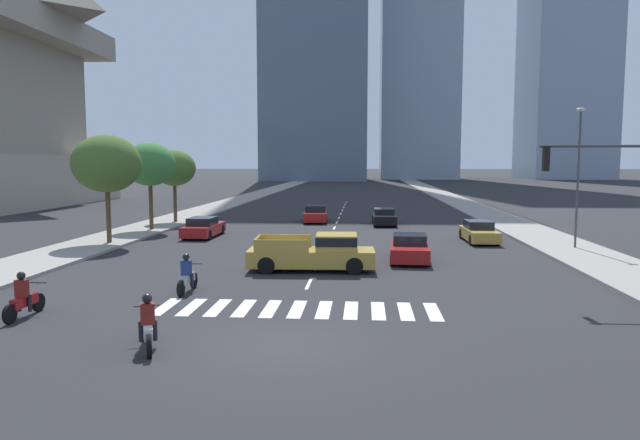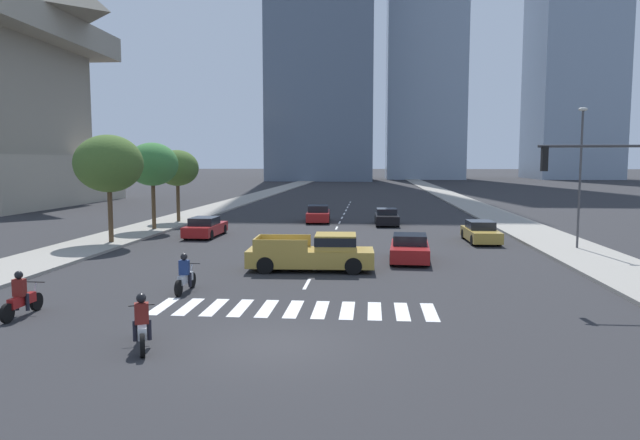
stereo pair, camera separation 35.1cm
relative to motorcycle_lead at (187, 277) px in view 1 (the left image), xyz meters
The scene contains 19 objects.
ground_plane 7.44m from the motorcycle_lead, 53.35° to the right, with size 800.00×800.00×0.00m, color #28282B.
sidewalk_east 30.12m from the motorcycle_lead, 52.99° to the left, with size 4.00×260.00×0.15m, color gray.
sidewalk_west 25.78m from the motorcycle_lead, 111.08° to the left, with size 4.00×260.00×0.15m, color gray.
crosswalk_near 4.98m from the motorcycle_lead, 26.38° to the right, with size 9.45×2.37×0.01m.
lane_divider_center 26.19m from the motorcycle_lead, 80.26° to the left, with size 0.14×50.00×0.01m.
motorcycle_lead is the anchor object (origin of this frame).
motorcycle_trailing 6.64m from the motorcycle_lead, 81.50° to the right, with size 1.08×2.06×1.49m.
motorcycle_third 5.62m from the motorcycle_lead, 136.19° to the right, with size 0.70×2.11×1.49m.
pickup_truck 6.60m from the motorcycle_lead, 46.39° to the left, with size 5.75×2.23×1.67m.
sedan_red_0 11.82m from the motorcycle_lead, 41.06° to the left, with size 2.09×4.34×1.31m.
sedan_red_1 26.24m from the motorcycle_lead, 84.17° to the left, with size 2.12×4.83×1.38m.
sedan_gold_2 20.29m from the motorcycle_lead, 47.54° to the left, with size 1.83×4.49×1.30m.
sedan_red_3 16.51m from the motorcycle_lead, 103.65° to the left, with size 1.91×4.63×1.31m.
sedan_black_4 25.57m from the motorcycle_lead, 71.29° to the left, with size 1.85×4.25×1.29m.
traffic_signal_near 16.03m from the motorcycle_lead, ahead, with size 4.56×0.28×5.72m.
street_lamp_east 22.37m from the motorcycle_lead, 33.12° to the left, with size 0.50×0.24×7.71m.
street_tree_nearest 15.30m from the motorcycle_lead, 125.16° to the left, with size 3.98×3.98×6.36m.
street_tree_second 21.13m from the motorcycle_lead, 114.13° to the left, with size 3.58×3.58×6.12m.
street_tree_third 25.91m from the motorcycle_lead, 109.30° to the left, with size 3.37×3.37×5.71m.
Camera 1 is at (2.21, -15.10, 4.90)m, focal length 32.53 mm.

